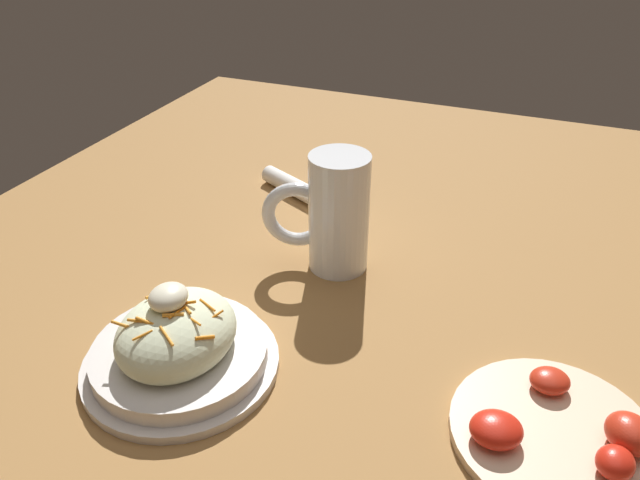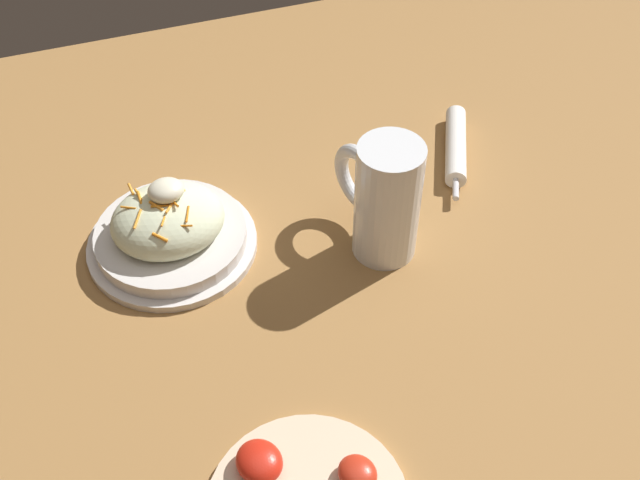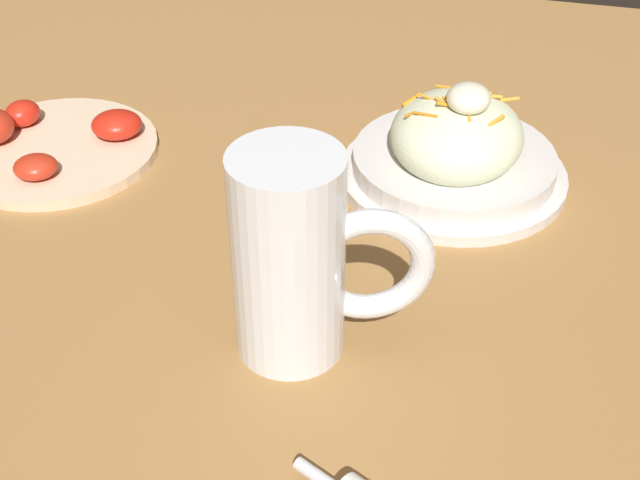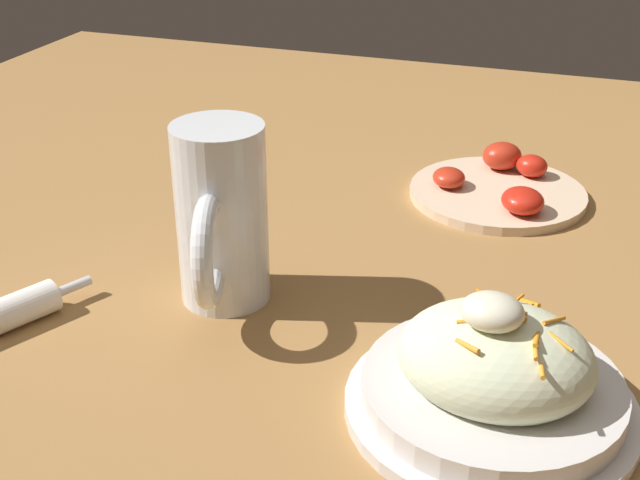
{
  "view_description": "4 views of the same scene",
  "coord_description": "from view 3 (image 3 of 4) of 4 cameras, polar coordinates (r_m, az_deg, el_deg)",
  "views": [
    {
      "loc": [
        -0.64,
        -0.12,
        0.47
      ],
      "look_at": [
        -0.04,
        0.12,
        0.07
      ],
      "focal_mm": 34.19,
      "sensor_mm": 36.0,
      "label": 1
    },
    {
      "loc": [
        -0.29,
        -0.5,
        0.74
      ],
      "look_at": [
        -0.07,
        0.11,
        0.05
      ],
      "focal_mm": 44.3,
      "sensor_mm": 36.0,
      "label": 2
    },
    {
      "loc": [
        0.47,
        0.26,
        0.46
      ],
      "look_at": [
        -0.04,
        0.13,
        0.06
      ],
      "focal_mm": 49.41,
      "sensor_mm": 36.0,
      "label": 3
    },
    {
      "loc": [
        -0.28,
        0.71,
        0.4
      ],
      "look_at": [
        -0.08,
        0.12,
        0.08
      ],
      "focal_mm": 47.18,
      "sensor_mm": 36.0,
      "label": 4
    }
  ],
  "objects": [
    {
      "name": "ground_plane",
      "position": [
        0.71,
        -10.7,
        -4.2
      ],
      "size": [
        1.43,
        1.43,
        0.0
      ],
      "primitive_type": "plane",
      "color": "#9E703D"
    },
    {
      "name": "salad_plate",
      "position": [
        0.84,
        8.75,
        5.76
      ],
      "size": [
        0.22,
        0.22,
        0.1
      ],
      "color": "silver",
      "rests_on": "ground_plane"
    },
    {
      "name": "beer_mug",
      "position": [
        0.62,
        -1.54,
        -1.87
      ],
      "size": [
        0.08,
        0.14,
        0.16
      ],
      "color": "white",
      "rests_on": "ground_plane"
    },
    {
      "name": "tomato_plate",
      "position": [
        0.92,
        -16.91,
        5.96
      ],
      "size": [
        0.2,
        0.2,
        0.04
      ],
      "color": "beige",
      "rests_on": "ground_plane"
    }
  ]
}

